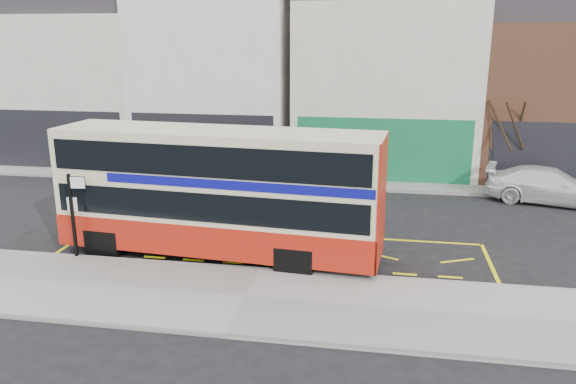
% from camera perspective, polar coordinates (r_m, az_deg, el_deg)
% --- Properties ---
extents(ground, '(120.00, 120.00, 0.00)m').
position_cam_1_polar(ground, '(17.54, -2.55, -7.70)').
color(ground, black).
rests_on(ground, ground).
extents(pavement, '(40.00, 4.00, 0.15)m').
position_cam_1_polar(pavement, '(15.48, -4.38, -10.74)').
color(pavement, gray).
rests_on(pavement, ground).
extents(kerb, '(40.00, 0.15, 0.15)m').
position_cam_1_polar(kerb, '(17.18, -2.82, -7.95)').
color(kerb, gray).
rests_on(kerb, ground).
extents(far_pavement, '(50.00, 3.00, 0.15)m').
position_cam_1_polar(far_pavement, '(27.82, 2.23, 1.27)').
color(far_pavement, gray).
rests_on(far_pavement, ground).
extents(road_markings, '(14.00, 3.40, 0.01)m').
position_cam_1_polar(road_markings, '(18.99, -1.53, -5.81)').
color(road_markings, yellow).
rests_on(road_markings, ground).
extents(terrace_far_left, '(8.00, 8.01, 10.80)m').
position_cam_1_polar(terrace_far_left, '(35.17, -19.56, 11.23)').
color(terrace_far_left, silver).
rests_on(terrace_far_left, ground).
extents(terrace_left, '(8.00, 8.01, 11.80)m').
position_cam_1_polar(terrace_left, '(32.06, -6.72, 12.56)').
color(terrace_left, white).
rests_on(terrace_left, ground).
extents(terrace_green_shop, '(9.00, 8.01, 11.30)m').
position_cam_1_polar(terrace_green_shop, '(30.79, 9.95, 11.86)').
color(terrace_green_shop, silver).
rests_on(terrace_green_shop, ground).
extents(terrace_right, '(9.00, 8.01, 10.30)m').
position_cam_1_polar(terrace_right, '(32.11, 26.41, 9.75)').
color(terrace_right, '#92583A').
rests_on(terrace_right, ground).
extents(double_decker_bus, '(10.52, 3.21, 4.14)m').
position_cam_1_polar(double_decker_bus, '(17.93, -6.96, 0.09)').
color(double_decker_bus, beige).
rests_on(double_decker_bus, ground).
extents(bus_stop_post, '(0.67, 0.14, 2.69)m').
position_cam_1_polar(bus_stop_post, '(18.73, -20.94, -1.42)').
color(bus_stop_post, black).
rests_on(bus_stop_post, pavement).
extents(car_silver, '(3.84, 2.31, 1.22)m').
position_cam_1_polar(car_silver, '(29.32, -19.72, 2.18)').
color(car_silver, silver).
rests_on(car_silver, ground).
extents(car_grey, '(4.01, 1.98, 1.26)m').
position_cam_1_polar(car_grey, '(26.04, -3.31, 1.53)').
color(car_grey, '#46474E').
rests_on(car_grey, ground).
extents(car_white, '(5.53, 3.28, 1.50)m').
position_cam_1_polar(car_white, '(26.50, 25.01, 0.59)').
color(car_white, white).
rests_on(car_white, ground).
extents(street_tree_right, '(2.46, 2.46, 5.31)m').
position_cam_1_polar(street_tree_right, '(27.63, 21.31, 7.62)').
color(street_tree_right, '#332516').
rests_on(street_tree_right, ground).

